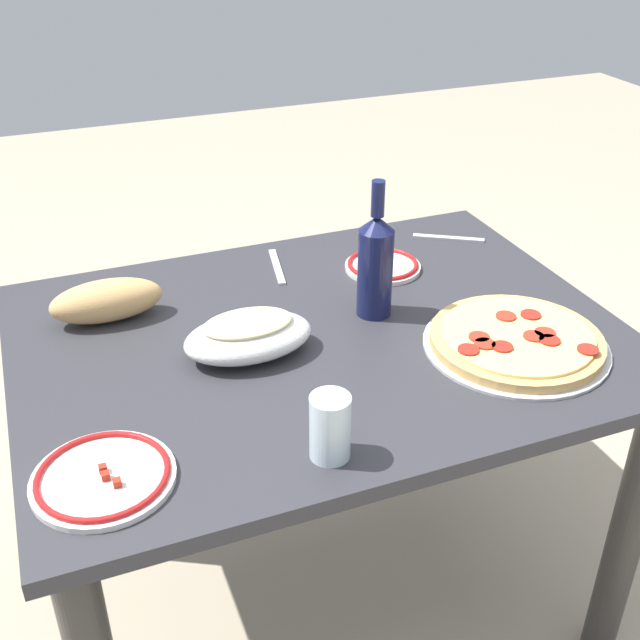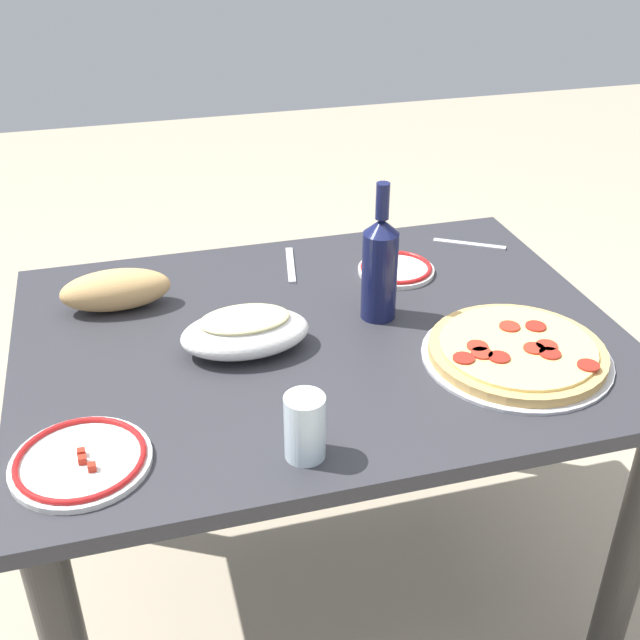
% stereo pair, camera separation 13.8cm
% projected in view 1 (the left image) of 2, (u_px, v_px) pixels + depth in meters
% --- Properties ---
extents(ground_plane, '(8.00, 8.00, 0.00)m').
position_uv_depth(ground_plane, '(320.00, 590.00, 1.90)').
color(ground_plane, tan).
rests_on(ground_plane, ground).
extents(dining_table, '(1.15, 0.86, 0.72)m').
position_uv_depth(dining_table, '(320.00, 388.00, 1.59)').
color(dining_table, '#2D2D33').
rests_on(dining_table, ground).
extents(pepperoni_pizza, '(0.35, 0.35, 0.03)m').
position_uv_depth(pepperoni_pizza, '(516.00, 341.00, 1.48)').
color(pepperoni_pizza, '#B7B7BC').
rests_on(pepperoni_pizza, dining_table).
extents(baked_pasta_dish, '(0.24, 0.15, 0.08)m').
position_uv_depth(baked_pasta_dish, '(248.00, 334.00, 1.44)').
color(baked_pasta_dish, white).
rests_on(baked_pasta_dish, dining_table).
extents(wine_bottle, '(0.07, 0.07, 0.28)m').
position_uv_depth(wine_bottle, '(375.00, 263.00, 1.54)').
color(wine_bottle, '#141942').
rests_on(wine_bottle, dining_table).
extents(water_glass, '(0.06, 0.06, 0.11)m').
position_uv_depth(water_glass, '(330.00, 427.00, 1.19)').
color(water_glass, silver).
rests_on(water_glass, dining_table).
extents(side_plate_near, '(0.21, 0.21, 0.02)m').
position_uv_depth(side_plate_near, '(103.00, 477.00, 1.16)').
color(side_plate_near, white).
rests_on(side_plate_near, dining_table).
extents(side_plate_far, '(0.17, 0.17, 0.02)m').
position_uv_depth(side_plate_far, '(383.00, 266.00, 1.76)').
color(side_plate_far, white).
rests_on(side_plate_far, dining_table).
extents(bread_loaf, '(0.22, 0.09, 0.08)m').
position_uv_depth(bread_loaf, '(107.00, 301.00, 1.55)').
color(bread_loaf, tan).
rests_on(bread_loaf, dining_table).
extents(fork_left, '(0.15, 0.10, 0.00)m').
position_uv_depth(fork_left, '(449.00, 238.00, 1.90)').
color(fork_left, '#B7B7BC').
rests_on(fork_left, dining_table).
extents(fork_right, '(0.05, 0.17, 0.00)m').
position_uv_depth(fork_right, '(277.00, 267.00, 1.77)').
color(fork_right, '#B7B7BC').
rests_on(fork_right, dining_table).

